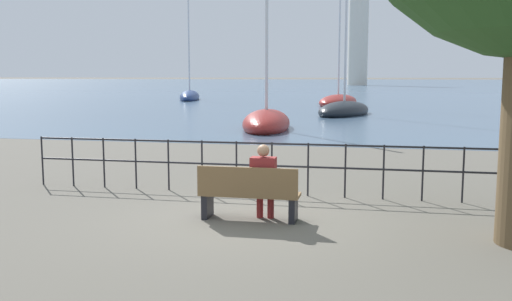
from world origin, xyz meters
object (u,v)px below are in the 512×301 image
object	(u,v)px
park_bench	(249,195)
sailboat_3	(266,122)
sailboat_2	(338,101)
harbor_lighthouse	(358,32)
seated_person_left	(264,179)
sailboat_4	(344,110)
sailboat_0	(190,97)

from	to	relation	value
park_bench	sailboat_3	world-z (taller)	sailboat_3
sailboat_2	harbor_lighthouse	world-z (taller)	harbor_lighthouse
seated_person_left	sailboat_2	xyz separation A→B (m)	(-1.20, 36.83, -0.38)
park_bench	sailboat_4	distance (m)	25.48
seated_person_left	harbor_lighthouse	size ratio (longest dim) A/B	0.05
sailboat_2	sailboat_4	size ratio (longest dim) A/B	1.03
sailboat_2	park_bench	bearing A→B (deg)	-79.21
sailboat_0	sailboat_3	world-z (taller)	sailboat_0
sailboat_4	park_bench	bearing A→B (deg)	-75.11
park_bench	sailboat_4	xyz separation A→B (m)	(0.13, 25.48, -0.11)
seated_person_left	sailboat_2	size ratio (longest dim) A/B	0.10
sailboat_0	sailboat_2	distance (m)	16.00
park_bench	sailboat_4	bearing A→B (deg)	89.70
park_bench	sailboat_0	bearing A→B (deg)	109.69
sailboat_2	sailboat_3	size ratio (longest dim) A/B	1.66
park_bench	sailboat_2	world-z (taller)	sailboat_2
harbor_lighthouse	sailboat_2	bearing A→B (deg)	-89.03
sailboat_0	harbor_lighthouse	distance (m)	84.26
park_bench	seated_person_left	xyz separation A→B (m)	(0.23, 0.07, 0.26)
sailboat_3	harbor_lighthouse	xyz separation A→B (m)	(0.26, 110.05, 11.84)
sailboat_4	harbor_lighthouse	bearing A→B (deg)	106.67
sailboat_2	sailboat_4	distance (m)	11.47
seated_person_left	sailboat_0	bearing A→B (deg)	109.99
sailboat_2	sailboat_3	bearing A→B (deg)	-85.52
sailboat_0	sailboat_4	xyz separation A→B (m)	(15.69, -17.99, 0.01)
park_bench	harbor_lighthouse	bearing A→B (deg)	91.13
sailboat_2	sailboat_3	distance (m)	21.16
seated_person_left	sailboat_3	bearing A→B (deg)	100.69
sailboat_3	harbor_lighthouse	world-z (taller)	harbor_lighthouse
sailboat_2	sailboat_0	bearing A→B (deg)	165.02
park_bench	sailboat_3	size ratio (longest dim) A/B	0.21
park_bench	harbor_lighthouse	size ratio (longest dim) A/B	0.06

